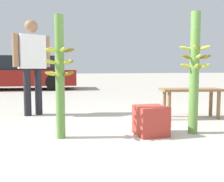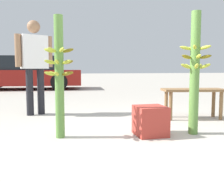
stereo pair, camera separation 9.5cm
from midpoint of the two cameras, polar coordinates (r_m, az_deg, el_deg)
name	(u,v)px [view 1 (the left image)]	position (r m, az deg, el deg)	size (l,w,h in m)	color
ground_plane	(134,139)	(3.09, 4.24, -10.87)	(80.00, 80.00, 0.00)	#B2AA9E
banana_stalk_left	(60,75)	(3.09, -12.69, 3.68)	(0.37, 0.37, 1.49)	#5B8C3D
banana_stalk_center	(194,71)	(3.39, 17.54, 4.33)	(0.40, 0.40, 1.57)	#5B8C3D
vendor_person	(32,59)	(4.77, -18.36, 6.90)	(0.67, 0.36, 1.72)	black
market_bench	(191,94)	(4.47, 17.05, -0.69)	(1.09, 0.58, 0.51)	olive
parked_car	(22,73)	(10.88, -20.08, 3.81)	(4.61, 2.26, 1.35)	maroon
produce_crate	(151,120)	(3.25, 8.01, -6.69)	(0.37, 0.37, 0.37)	#B2382D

